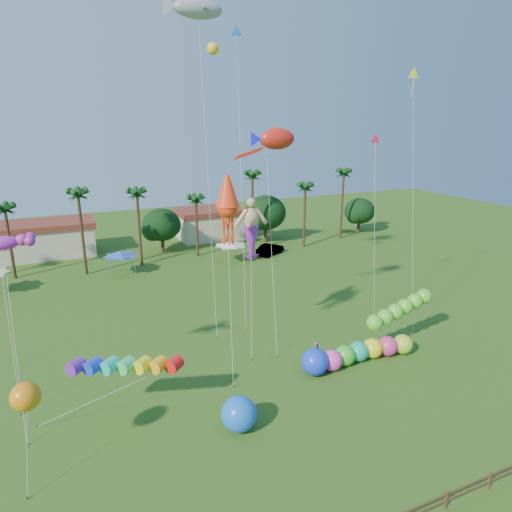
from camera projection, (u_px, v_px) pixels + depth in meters
name	position (u px, v px, depth m)	size (l,w,h in m)	color
ground	(327.00, 449.00, 26.52)	(160.00, 160.00, 0.00)	#285116
tree_line	(181.00, 223.00, 65.12)	(69.46, 8.91, 11.00)	#3A2819
buildings_row	(128.00, 234.00, 68.39)	(35.00, 7.00, 4.00)	beige
tent_row	(121.00, 255.00, 55.09)	(31.00, 4.00, 0.60)	white
car_b	(270.00, 249.00, 64.64)	(1.68, 4.83, 1.59)	#4C4C54
spectator_b	(316.00, 353.00, 35.46)	(0.92, 0.72, 1.90)	#AC938F
caterpillar_inflatable	(354.00, 354.00, 35.58)	(10.14, 2.18, 2.07)	#FF43C8
blue_ball	(239.00, 414.00, 27.87)	(2.23, 2.23, 2.23)	blue
rainbow_tube	(148.00, 370.00, 28.35)	(9.87, 4.22, 3.89)	red
green_worm	(374.00, 323.00, 36.44)	(9.26, 4.15, 3.59)	#57CD2D
orange_ball_kite	(26.00, 397.00, 22.81)	(1.96, 2.24, 5.82)	orange
merman_kite	(251.00, 234.00, 36.82)	(2.60, 4.11, 12.00)	tan
fish_kite	(277.00, 139.00, 36.54)	(4.82, 5.98, 17.88)	red
shark_kite	(198.00, 9.00, 38.11)	(6.11, 8.29, 28.32)	#91949F
squid_kite	(227.00, 208.00, 32.66)	(2.08, 4.52, 14.75)	#FF3B14
lobster_kite	(2.00, 243.00, 26.81)	(3.29, 4.81, 12.02)	purple
delta_kite_red	(375.00, 144.00, 40.41)	(1.62, 3.29, 17.26)	#DB184F
delta_kite_yellow	(414.00, 81.00, 37.41)	(1.13, 3.50, 22.50)	#D1EE18
delta_kite_blue	(237.00, 40.00, 39.01)	(1.97, 5.16, 26.17)	blue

